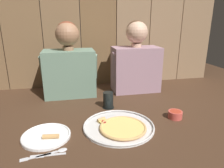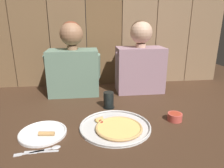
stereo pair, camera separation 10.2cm
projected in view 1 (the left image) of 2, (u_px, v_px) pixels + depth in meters
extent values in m
plane|color=#422B1C|center=(116.00, 116.00, 1.27)|extent=(3.20, 3.20, 0.00)
cylinder|color=silver|center=(119.00, 127.00, 1.14)|extent=(0.40, 0.40, 0.01)
torus|color=silver|center=(119.00, 125.00, 1.13)|extent=(0.40, 0.40, 0.01)
cylinder|color=#B23823|center=(123.00, 128.00, 1.11)|extent=(0.25, 0.25, 0.00)
cylinder|color=#F4D170|center=(123.00, 127.00, 1.11)|extent=(0.24, 0.24, 0.01)
torus|color=tan|center=(123.00, 127.00, 1.11)|extent=(0.26, 0.26, 0.01)
cube|color=#EFC660|center=(105.00, 122.00, 1.17)|extent=(0.08, 0.08, 0.01)
cylinder|color=tan|center=(101.00, 119.00, 1.19)|extent=(0.05, 0.04, 0.02)
cylinder|color=#A3281E|center=(103.00, 121.00, 1.17)|extent=(0.02, 0.02, 0.00)
cylinder|color=#A3281E|center=(104.00, 122.00, 1.16)|extent=(0.02, 0.02, 0.00)
cylinder|color=white|center=(46.00, 136.00, 1.04)|extent=(0.25, 0.25, 0.01)
torus|color=white|center=(46.00, 135.00, 1.04)|extent=(0.25, 0.25, 0.01)
cylinder|color=tan|center=(51.00, 136.00, 1.00)|extent=(0.08, 0.03, 0.02)
cylinder|color=black|center=(108.00, 107.00, 1.39)|extent=(0.08, 0.08, 0.01)
cylinder|color=black|center=(108.00, 100.00, 1.38)|extent=(0.07, 0.07, 0.10)
cylinder|color=#CC4C42|center=(175.00, 115.00, 1.24)|extent=(0.09, 0.09, 0.04)
cylinder|color=#B23823|center=(175.00, 113.00, 1.23)|extent=(0.07, 0.07, 0.02)
cube|color=silver|center=(40.00, 156.00, 0.89)|extent=(0.10, 0.03, 0.01)
cube|color=silver|center=(24.00, 159.00, 0.87)|extent=(0.04, 0.03, 0.01)
cube|color=silver|center=(55.00, 154.00, 0.90)|extent=(0.10, 0.02, 0.01)
cube|color=silver|center=(37.00, 156.00, 0.89)|extent=(0.06, 0.02, 0.00)
cube|color=silver|center=(47.00, 154.00, 0.90)|extent=(0.09, 0.04, 0.01)
ellipsoid|color=silver|center=(62.00, 149.00, 0.94)|extent=(0.05, 0.04, 0.01)
cube|color=slate|center=(70.00, 73.00, 1.59)|extent=(0.39, 0.23, 0.36)
cylinder|color=#9E7051|center=(68.00, 48.00, 1.53)|extent=(0.08, 0.08, 0.03)
sphere|color=#9E7051|center=(67.00, 34.00, 1.50)|extent=(0.17, 0.17, 0.17)
sphere|color=brown|center=(67.00, 32.00, 1.51)|extent=(0.16, 0.16, 0.16)
cylinder|color=slate|center=(46.00, 69.00, 1.50)|extent=(0.08, 0.13, 0.21)
cylinder|color=slate|center=(92.00, 66.00, 1.57)|extent=(0.08, 0.12, 0.21)
cube|color=gray|center=(136.00, 69.00, 1.69)|extent=(0.38, 0.22, 0.37)
cylinder|color=#DBAD8E|center=(136.00, 45.00, 1.63)|extent=(0.08, 0.08, 0.03)
sphere|color=#DBAD8E|center=(137.00, 32.00, 1.60)|extent=(0.17, 0.17, 0.17)
sphere|color=brown|center=(136.00, 30.00, 1.61)|extent=(0.16, 0.16, 0.16)
cylinder|color=gray|center=(117.00, 65.00, 1.60)|extent=(0.08, 0.12, 0.21)
cylinder|color=gray|center=(157.00, 63.00, 1.67)|extent=(0.08, 0.12, 0.21)
cube|color=brown|center=(19.00, 9.00, 1.60)|extent=(0.31, 0.03, 1.31)
cube|color=brown|center=(60.00, 10.00, 1.66)|extent=(0.31, 0.03, 1.31)
cube|color=brown|center=(98.00, 10.00, 1.72)|extent=(0.31, 0.03, 1.31)
cube|color=#8C6D4F|center=(134.00, 10.00, 1.79)|extent=(0.31, 0.03, 1.31)
cube|color=#8C6E4F|center=(167.00, 11.00, 1.85)|extent=(0.31, 0.03, 1.31)
cube|color=#8B6C4E|center=(197.00, 11.00, 1.91)|extent=(0.31, 0.03, 1.31)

